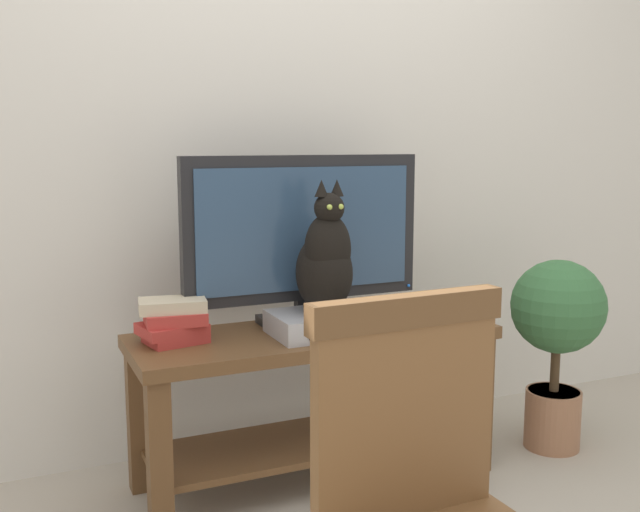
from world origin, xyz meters
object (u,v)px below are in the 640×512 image
tv (304,235)px  potted_plant (557,329)px  media_box (324,323)px  cat (326,262)px  tv_stand (314,377)px  book_stack (174,321)px

tv → potted_plant: bearing=-12.7°
media_box → cat: bearing=-85.1°
tv_stand → media_box: (0.01, -0.05, 0.21)m
book_stack → potted_plant: size_ratio=0.31×
cat → media_box: bearing=94.9°
tv_stand → media_box: size_ratio=3.54×
tv_stand → tv: tv is taller
tv_stand → potted_plant: (0.98, -0.13, 0.10)m
tv → cat: bearing=-84.6°
tv_stand → cat: cat is taller
tv_stand → book_stack: book_stack is taller
tv_stand → tv: size_ratio=1.45×
potted_plant → tv_stand: bearing=172.6°
cat → book_stack: 0.54m
tv_stand → cat: 0.43m
tv → potted_plant: tv is taller
tv_stand → potted_plant: 0.99m
tv → potted_plant: (0.98, -0.22, -0.39)m
tv → book_stack: bearing=-174.8°
media_box → tv: bearing=95.5°
media_box → book_stack: (-0.50, 0.10, 0.03)m
tv_stand → book_stack: (-0.48, 0.05, 0.24)m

